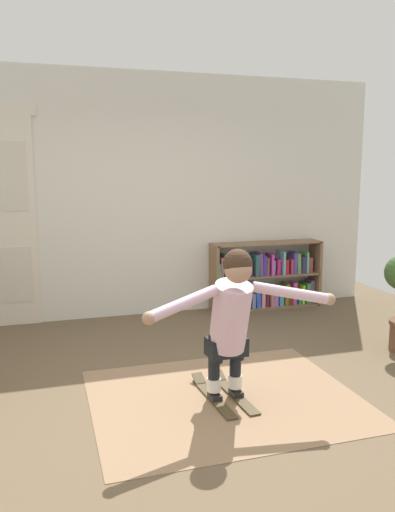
# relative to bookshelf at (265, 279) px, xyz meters

# --- Properties ---
(ground_plane) EXTENTS (7.20, 7.20, 0.00)m
(ground_plane) POSITION_rel_bookshelf_xyz_m (-1.55, -2.39, -0.38)
(ground_plane) COLOR brown
(back_wall) EXTENTS (6.00, 0.10, 2.90)m
(back_wall) POSITION_rel_bookshelf_xyz_m (-1.55, 0.21, 1.07)
(back_wall) COLOR silver
(back_wall) RESTS_ON ground
(rug) EXTENTS (2.05, 1.69, 0.01)m
(rug) POSITION_rel_bookshelf_xyz_m (-1.41, -2.35, -0.37)
(rug) COLOR #8F6F52
(rug) RESTS_ON ground
(bookshelf) EXTENTS (1.46, 0.30, 0.85)m
(bookshelf) POSITION_rel_bookshelf_xyz_m (0.00, 0.00, 0.00)
(bookshelf) COLOR brown
(bookshelf) RESTS_ON ground
(skis_pair) EXTENTS (0.32, 0.76, 0.07)m
(skis_pair) POSITION_rel_bookshelf_xyz_m (-1.41, -2.33, -0.35)
(skis_pair) COLOR #493B24
(skis_pair) RESTS_ON rug
(person_skier) EXTENTS (1.47, 0.55, 1.14)m
(person_skier) POSITION_rel_bookshelf_xyz_m (-1.40, -2.47, 0.33)
(person_skier) COLOR white
(person_skier) RESTS_ON skis_pair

